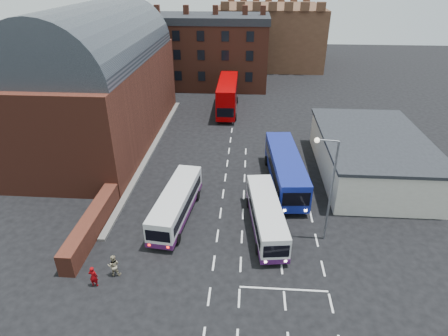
# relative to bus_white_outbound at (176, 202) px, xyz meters

# --- Properties ---
(ground) EXTENTS (180.00, 180.00, 0.00)m
(ground) POSITION_rel_bus_white_outbound_xyz_m (3.73, -4.72, -1.54)
(ground) COLOR black
(railway_station) EXTENTS (12.00, 28.00, 16.00)m
(railway_station) POSITION_rel_bus_white_outbound_xyz_m (-11.77, 16.28, 6.09)
(railway_station) COLOR #602B1E
(railway_station) RESTS_ON ground
(forecourt_wall) EXTENTS (1.20, 10.00, 1.80)m
(forecourt_wall) POSITION_rel_bus_white_outbound_xyz_m (-6.47, -2.72, -0.64)
(forecourt_wall) COLOR #602B1E
(forecourt_wall) RESTS_ON ground
(cream_building) EXTENTS (10.40, 16.40, 4.25)m
(cream_building) POSITION_rel_bus_white_outbound_xyz_m (18.73, 9.28, 0.61)
(cream_building) COLOR beige
(cream_building) RESTS_ON ground
(brick_terrace) EXTENTS (22.00, 10.00, 11.00)m
(brick_terrace) POSITION_rel_bus_white_outbound_xyz_m (-2.27, 41.28, 3.96)
(brick_terrace) COLOR brown
(brick_terrace) RESTS_ON ground
(castle_keep) EXTENTS (22.00, 22.00, 12.00)m
(castle_keep) POSITION_rel_bus_white_outbound_xyz_m (9.73, 61.28, 4.46)
(castle_keep) COLOR brown
(castle_keep) RESTS_ON ground
(bus_white_outbound) EXTENTS (3.22, 9.75, 2.61)m
(bus_white_outbound) POSITION_rel_bus_white_outbound_xyz_m (0.00, 0.00, 0.00)
(bus_white_outbound) COLOR silver
(bus_white_outbound) RESTS_ON ground
(bus_white_inbound) EXTENTS (3.29, 9.58, 2.56)m
(bus_white_inbound) POSITION_rel_bus_white_outbound_xyz_m (7.65, -1.13, -0.03)
(bus_white_inbound) COLOR silver
(bus_white_inbound) RESTS_ON ground
(bus_blue) EXTENTS (3.68, 11.96, 3.21)m
(bus_blue) POSITION_rel_bus_white_outbound_xyz_m (9.73, 6.33, 0.36)
(bus_blue) COLOR navy
(bus_blue) RESTS_ON ground
(bus_red_double) EXTENTS (3.05, 11.70, 4.67)m
(bus_red_double) POSITION_rel_bus_white_outbound_xyz_m (2.68, 27.46, 0.94)
(bus_red_double) COLOR #9B0001
(bus_red_double) RESTS_ON ground
(street_lamp) EXTENTS (1.77, 0.50, 8.73)m
(street_lamp) POSITION_rel_bus_white_outbound_xyz_m (12.03, -2.00, 3.72)
(street_lamp) COLOR slate
(street_lamp) RESTS_ON ground
(pedestrian_red) EXTENTS (0.61, 0.40, 1.65)m
(pedestrian_red) POSITION_rel_bus_white_outbound_xyz_m (-4.21, -8.30, -0.71)
(pedestrian_red) COLOR #860408
(pedestrian_red) RESTS_ON ground
(pedestrian_beige) EXTENTS (0.91, 0.75, 1.71)m
(pedestrian_beige) POSITION_rel_bus_white_outbound_xyz_m (-3.16, -7.18, -0.68)
(pedestrian_beige) COLOR tan
(pedestrian_beige) RESTS_ON ground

